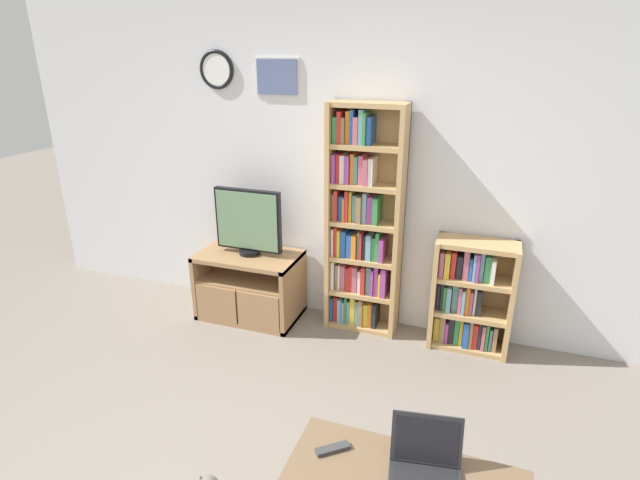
# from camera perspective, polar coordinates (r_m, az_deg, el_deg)

# --- Properties ---
(wall_back) EXTENTS (6.23, 0.09, 2.60)m
(wall_back) POSITION_cam_1_polar(r_m,az_deg,el_deg) (3.98, 4.85, 8.12)
(wall_back) COLOR silver
(wall_back) RESTS_ON ground_plane
(tv_stand) EXTENTS (0.85, 0.51, 0.58)m
(tv_stand) POSITION_cam_1_polar(r_m,az_deg,el_deg) (4.34, -8.10, -5.12)
(tv_stand) COLOR #9E754C
(tv_stand) RESTS_ON ground_plane
(television) EXTENTS (0.58, 0.18, 0.56)m
(television) POSITION_cam_1_polar(r_m,az_deg,el_deg) (4.14, -8.21, 2.00)
(television) COLOR black
(television) RESTS_ON tv_stand
(bookshelf_tall) EXTENTS (0.58, 0.25, 1.83)m
(bookshelf_tall) POSITION_cam_1_polar(r_m,az_deg,el_deg) (3.94, 4.76, 1.48)
(bookshelf_tall) COLOR tan
(bookshelf_tall) RESTS_ON ground_plane
(bookshelf_short) EXTENTS (0.59, 0.29, 0.88)m
(bookshelf_short) POSITION_cam_1_polar(r_m,az_deg,el_deg) (3.99, 16.61, -6.24)
(bookshelf_short) COLOR tan
(bookshelf_short) RESTS_ON ground_plane
(laptop) EXTENTS (0.35, 0.31, 0.25)m
(laptop) POSITION_cam_1_polar(r_m,az_deg,el_deg) (2.39, 11.98, -23.78)
(laptop) COLOR #232326
(laptop) RESTS_ON coffee_table
(remote_near_laptop) EXTENTS (0.15, 0.14, 0.02)m
(remote_near_laptop) POSITION_cam_1_polar(r_m,az_deg,el_deg) (2.48, 1.47, -22.74)
(remote_near_laptop) COLOR #38383A
(remote_near_laptop) RESTS_ON coffee_table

